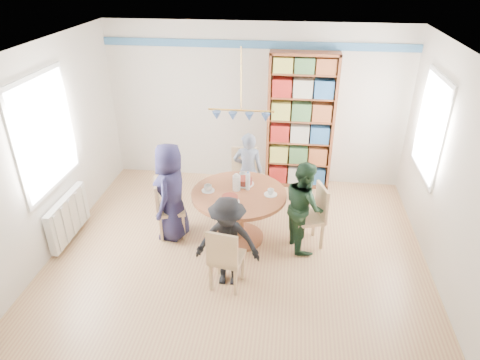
% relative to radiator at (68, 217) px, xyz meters
% --- Properties ---
extents(ground, '(5.00, 5.00, 0.00)m').
position_rel_radiator_xyz_m(ground, '(2.42, -0.30, -0.35)').
color(ground, tan).
extents(room_shell, '(5.00, 5.00, 5.00)m').
position_rel_radiator_xyz_m(room_shell, '(2.16, 0.57, 1.30)').
color(room_shell, white).
rests_on(room_shell, ground).
extents(radiator, '(0.12, 1.00, 0.60)m').
position_rel_radiator_xyz_m(radiator, '(0.00, 0.00, 0.00)').
color(radiator, silver).
rests_on(radiator, ground).
extents(dining_table, '(1.30, 1.30, 0.75)m').
position_rel_radiator_xyz_m(dining_table, '(2.38, 0.29, 0.21)').
color(dining_table, brown).
rests_on(dining_table, ground).
extents(chair_left, '(0.49, 0.49, 0.88)m').
position_rel_radiator_xyz_m(chair_left, '(1.34, 0.25, 0.13)').
color(chair_left, tan).
rests_on(chair_left, ground).
extents(chair_right, '(0.50, 0.50, 0.89)m').
position_rel_radiator_xyz_m(chair_right, '(3.40, 0.31, 0.14)').
color(chair_right, tan).
rests_on(chair_right, ground).
extents(chair_far, '(0.45, 0.45, 0.94)m').
position_rel_radiator_xyz_m(chair_far, '(2.34, 1.27, 0.17)').
color(chair_far, tan).
rests_on(chair_far, ground).
extents(chair_near, '(0.44, 0.44, 0.86)m').
position_rel_radiator_xyz_m(chair_near, '(2.35, -0.75, 0.12)').
color(chair_near, tan).
rests_on(chair_near, ground).
extents(person_left, '(0.50, 0.72, 1.42)m').
position_rel_radiator_xyz_m(person_left, '(1.44, 0.26, 0.36)').
color(person_left, '#1B1937').
rests_on(person_left, ground).
extents(person_right, '(0.66, 0.74, 1.28)m').
position_rel_radiator_xyz_m(person_right, '(3.26, 0.25, 0.29)').
color(person_right, black).
rests_on(person_right, ground).
extents(person_far, '(0.46, 0.31, 1.26)m').
position_rel_radiator_xyz_m(person_far, '(2.40, 1.19, 0.28)').
color(person_far, gray).
rests_on(person_far, ground).
extents(person_near, '(0.78, 0.46, 1.19)m').
position_rel_radiator_xyz_m(person_near, '(2.36, -0.63, 0.25)').
color(person_near, black).
rests_on(person_near, ground).
extents(bookshelf, '(1.09, 0.33, 2.29)m').
position_rel_radiator_xyz_m(bookshelf, '(3.18, 2.04, 0.78)').
color(bookshelf, brown).
rests_on(bookshelf, ground).
extents(tableware, '(1.03, 1.03, 0.27)m').
position_rel_radiator_xyz_m(tableware, '(2.36, 0.32, 0.46)').
color(tableware, white).
rests_on(tableware, dining_table).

